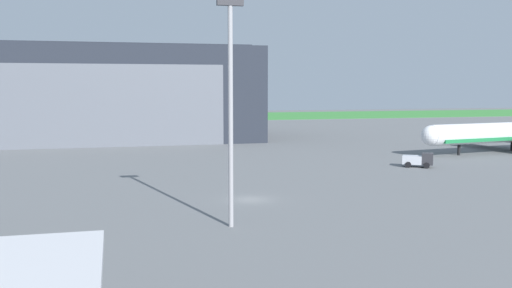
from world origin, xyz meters
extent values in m
plane|color=slate|center=(0.00, 0.00, 0.00)|extent=(440.00, 440.00, 0.00)
cube|color=#3B893C|center=(0.00, 170.43, 0.04)|extent=(440.00, 56.00, 0.08)
cube|color=#232833|center=(-23.76, 80.23, 10.91)|extent=(85.25, 38.62, 21.81)
cube|color=slate|center=(-23.76, 60.77, 8.73)|extent=(64.79, 0.30, 17.45)
cube|color=#232833|center=(-23.76, 80.23, 22.41)|extent=(85.25, 9.27, 1.20)
sphere|color=white|center=(41.09, 29.56, 3.94)|extent=(3.71, 3.71, 3.71)
cube|color=white|center=(60.72, 41.62, 3.45)|extent=(8.86, 16.52, 0.56)
cylinder|color=gray|center=(60.12, 40.26, 2.09)|extent=(3.95, 2.66, 2.12)
cylinder|color=black|center=(47.55, 30.56, 1.00)|extent=(0.56, 0.56, 2.00)
cylinder|color=black|center=(62.58, 34.94, 1.00)|extent=(0.56, 0.56, 2.00)
cube|color=#2D2D33|center=(33.29, 17.72, 1.39)|extent=(2.53, 2.62, 1.85)
cube|color=#B7BCC6|center=(31.31, 18.98, 1.15)|extent=(3.60, 3.30, 1.36)
cylinder|color=black|center=(32.63, 16.83, 0.47)|extent=(0.93, 0.72, 0.94)
cylinder|color=black|center=(33.81, 18.69, 0.47)|extent=(0.93, 0.72, 0.94)
cylinder|color=black|center=(30.26, 18.34, 0.47)|extent=(0.93, 0.72, 0.94)
cylinder|color=black|center=(31.44, 20.20, 0.47)|extent=(0.93, 0.72, 0.94)
cylinder|color=#99999E|center=(-4.62, -11.64, 10.05)|extent=(0.44, 0.44, 20.09)
cube|color=#333338|center=(-4.62, -11.64, 20.49)|extent=(2.40, 0.50, 0.80)
camera|label=1|loc=(-15.01, -62.09, 13.06)|focal=39.83mm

